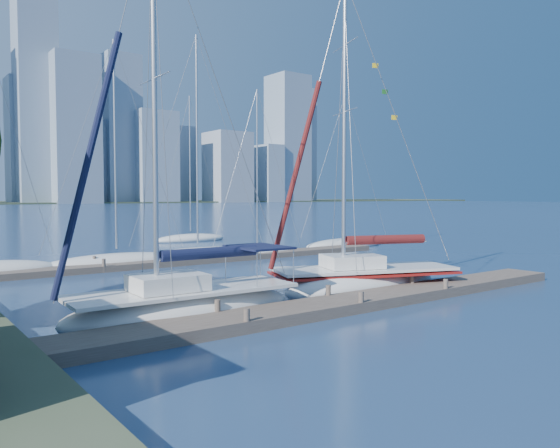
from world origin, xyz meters
TOP-DOWN VIEW (x-y plane):
  - ground at (0.00, 0.00)m, footprint 700.00×700.00m
  - near_dock at (0.00, 0.00)m, footprint 26.00×2.00m
  - far_dock at (2.00, 16.00)m, footprint 30.00×1.80m
  - sailboat_navy at (-5.55, 2.27)m, footprint 8.78×3.08m
  - sailboat_maroon at (3.60, 2.50)m, footprint 9.35×5.74m
  - bg_boat_1 at (-2.44, 17.45)m, footprint 8.90×2.40m
  - bg_boat_2 at (3.22, 17.67)m, footprint 9.20×5.61m
  - bg_boat_3 at (7.43, 16.72)m, footprint 6.73×3.60m
  - bg_boat_5 at (17.32, 18.22)m, footprint 8.46×4.04m
  - bg_boat_7 at (9.64, 31.10)m, footprint 7.12×2.23m

SIDE VIEW (x-z plane):
  - ground at x=0.00m, z-range 0.00..0.00m
  - far_dock at x=2.00m, z-range 0.00..0.36m
  - near_dock at x=0.00m, z-range 0.00..0.40m
  - bg_boat_3 at x=7.43m, z-range -5.77..6.24m
  - bg_boat_5 at x=17.32m, z-range -6.28..6.79m
  - bg_boat_7 at x=9.64m, z-range -6.69..7.22m
  - bg_boat_1 at x=-2.44m, z-range -6.73..7.28m
  - bg_boat_2 at x=3.22m, z-range -7.37..7.95m
  - sailboat_maroon at x=3.60m, z-range -6.08..8.25m
  - sailboat_navy at x=-5.55m, z-range -6.21..8.50m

